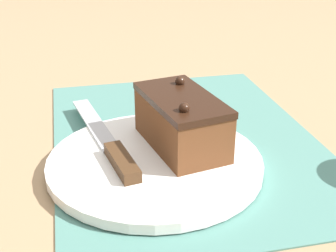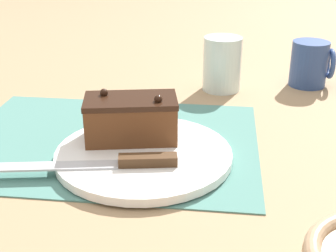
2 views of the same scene
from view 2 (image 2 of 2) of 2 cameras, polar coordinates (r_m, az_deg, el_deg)
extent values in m
plane|color=#9E7F5B|center=(0.73, -7.28, -1.92)|extent=(3.00, 3.00, 0.00)
cube|color=slate|center=(0.73, -7.29, -1.78)|extent=(0.46, 0.34, 0.00)
cylinder|color=white|center=(0.67, -2.98, -3.48)|extent=(0.25, 0.25, 0.01)
cube|color=brown|center=(0.69, -4.51, 0.60)|extent=(0.14, 0.09, 0.06)
cube|color=black|center=(0.68, -4.60, 3.10)|extent=(0.15, 0.10, 0.01)
sphere|color=black|center=(0.69, -7.90, 4.06)|extent=(0.01, 0.01, 0.01)
sphere|color=black|center=(0.66, -1.20, 3.32)|extent=(0.01, 0.01, 0.01)
cube|color=#472D19|center=(0.63, -2.47, -4.18)|extent=(0.08, 0.03, 0.01)
cube|color=#B7BABF|center=(0.64, -13.55, -4.78)|extent=(0.17, 0.05, 0.00)
cylinder|color=silver|center=(0.94, 6.61, 7.53)|extent=(0.08, 0.08, 0.11)
cylinder|color=navy|center=(1.00, 16.80, 7.27)|extent=(0.07, 0.07, 0.09)
torus|color=navy|center=(1.01, 19.17, 7.19)|extent=(0.01, 0.06, 0.06)
camera|label=1|loc=(0.61, 44.84, 14.31)|focal=50.00mm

